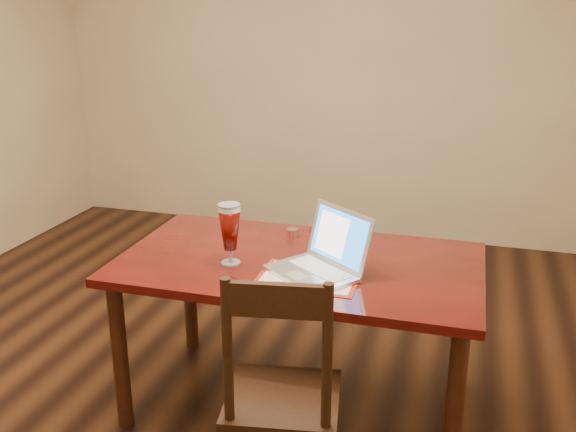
% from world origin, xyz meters
% --- Properties ---
extents(ground, '(5.00, 5.00, 0.00)m').
position_xyz_m(ground, '(0.00, 0.00, 0.00)').
color(ground, black).
rests_on(ground, ground).
extents(room_shell, '(4.51, 5.01, 2.71)m').
position_xyz_m(room_shell, '(0.00, 0.00, 1.76)').
color(room_shell, tan).
rests_on(room_shell, ground).
extents(dining_table, '(1.61, 0.91, 1.03)m').
position_xyz_m(dining_table, '(0.46, 0.01, 0.67)').
color(dining_table, '#550D0B').
rests_on(dining_table, ground).
extents(dining_chair, '(0.48, 0.47, 0.99)m').
position_xyz_m(dining_chair, '(0.58, -0.60, 0.46)').
color(dining_chair, black).
rests_on(dining_chair, ground).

